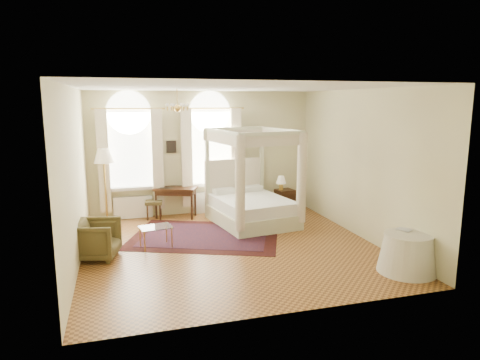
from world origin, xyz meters
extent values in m
plane|color=#AA6E31|center=(0.00, 0.00, 0.00)|extent=(6.00, 6.00, 0.00)
plane|color=beige|center=(0.00, 3.00, 1.65)|extent=(6.00, 0.00, 6.00)
plane|color=beige|center=(0.00, -3.00, 1.65)|extent=(6.00, 0.00, 6.00)
plane|color=beige|center=(-3.00, 0.00, 1.65)|extent=(0.00, 6.00, 6.00)
plane|color=beige|center=(3.00, 0.00, 1.65)|extent=(0.00, 6.00, 6.00)
plane|color=white|center=(0.00, 0.00, 3.30)|extent=(6.00, 6.00, 0.00)
cube|color=white|center=(-1.90, 2.97, 1.80)|extent=(1.10, 0.04, 1.90)
cylinder|color=white|center=(-1.90, 2.97, 2.75)|extent=(1.10, 0.04, 1.10)
cube|color=white|center=(-1.90, 2.88, 0.81)|extent=(1.32, 0.24, 0.08)
cube|color=beige|center=(-2.57, 2.80, 1.55)|extent=(0.28, 0.14, 2.60)
cube|color=beige|center=(-1.23, 2.80, 1.55)|extent=(0.28, 0.14, 2.60)
cube|color=white|center=(-1.90, 2.90, 0.30)|extent=(1.00, 0.12, 0.58)
cube|color=white|center=(0.20, 2.97, 1.80)|extent=(1.10, 0.04, 1.90)
cylinder|color=white|center=(0.20, 2.97, 2.75)|extent=(1.10, 0.04, 1.10)
cube|color=white|center=(0.20, 2.88, 0.81)|extent=(1.32, 0.24, 0.08)
cube|color=beige|center=(-0.47, 2.80, 1.55)|extent=(0.28, 0.14, 2.60)
cube|color=beige|center=(0.87, 2.80, 1.55)|extent=(0.28, 0.14, 2.60)
cube|color=white|center=(0.20, 2.90, 0.30)|extent=(1.00, 0.12, 0.58)
cylinder|color=#B28B3B|center=(-0.90, 1.20, 3.10)|extent=(0.02, 0.02, 0.40)
sphere|color=#B28B3B|center=(-0.90, 1.20, 2.88)|extent=(0.16, 0.16, 0.16)
sphere|color=beige|center=(-0.68, 1.20, 2.95)|extent=(0.07, 0.07, 0.07)
sphere|color=beige|center=(-0.79, 1.39, 2.95)|extent=(0.07, 0.07, 0.07)
sphere|color=beige|center=(-1.01, 1.39, 2.95)|extent=(0.07, 0.07, 0.07)
sphere|color=beige|center=(-1.12, 1.20, 2.95)|extent=(0.07, 0.07, 0.07)
sphere|color=beige|center=(-1.01, 1.01, 2.95)|extent=(0.07, 0.07, 0.07)
sphere|color=beige|center=(-0.79, 1.01, 2.95)|extent=(0.07, 0.07, 0.07)
cube|color=black|center=(-0.85, 2.97, 1.85)|extent=(0.26, 0.03, 0.32)
cube|color=black|center=(1.45, 2.97, 1.95)|extent=(0.22, 0.03, 0.26)
cube|color=beige|center=(0.96, 1.59, 0.18)|extent=(2.04, 2.37, 0.36)
cube|color=white|center=(0.96, 1.59, 0.51)|extent=(1.92, 2.26, 0.28)
cube|color=beige|center=(0.79, 2.60, 0.91)|extent=(1.71, 0.36, 1.21)
cube|color=beige|center=(0.01, 2.45, 1.16)|extent=(0.10, 0.10, 2.32)
cube|color=beige|center=(1.58, 2.71, 1.16)|extent=(0.10, 0.10, 2.32)
cube|color=beige|center=(0.33, 0.47, 1.16)|extent=(0.10, 0.10, 2.32)
cube|color=beige|center=(1.91, 0.73, 1.16)|extent=(0.10, 0.10, 2.32)
cube|color=beige|center=(0.79, 2.58, 2.32)|extent=(1.71, 0.36, 0.08)
cube|color=beige|center=(1.12, 0.60, 2.32)|extent=(1.71, 0.36, 0.08)
cube|color=beige|center=(0.17, 1.46, 2.32)|extent=(0.42, 2.11, 0.08)
cube|color=beige|center=(1.74, 1.72, 2.32)|extent=(0.42, 2.11, 0.08)
cube|color=beige|center=(0.79, 2.58, 2.18)|extent=(1.76, 0.33, 0.28)
cube|color=beige|center=(1.12, 0.60, 2.18)|extent=(1.76, 0.33, 0.28)
cube|color=beige|center=(0.17, 1.46, 2.18)|extent=(0.39, 2.16, 0.28)
cube|color=beige|center=(1.74, 1.72, 2.18)|extent=(0.39, 2.16, 0.28)
cylinder|color=beige|center=(0.33, 0.47, 1.26)|extent=(0.22, 0.22, 2.12)
cylinder|color=beige|center=(1.91, 0.73, 1.26)|extent=(0.22, 0.22, 2.12)
cube|color=#391F0F|center=(2.14, 2.34, 0.33)|extent=(0.52, 0.49, 0.65)
cylinder|color=#B28B3B|center=(2.03, 2.35, 0.74)|extent=(0.11, 0.11, 0.19)
cone|color=beige|center=(2.03, 2.35, 0.93)|extent=(0.26, 0.26, 0.21)
cube|color=#391F0F|center=(-0.80, 2.70, 0.77)|extent=(1.21, 0.92, 0.06)
cube|color=#391F0F|center=(-0.80, 2.70, 0.68)|extent=(1.07, 0.78, 0.11)
cylinder|color=#391F0F|center=(-1.16, 3.08, 0.38)|extent=(0.05, 0.05, 0.75)
cylinder|color=#391F0F|center=(-0.28, 2.72, 0.38)|extent=(0.05, 0.05, 0.75)
cylinder|color=#391F0F|center=(-1.32, 2.68, 0.38)|extent=(0.05, 0.05, 0.75)
cylinder|color=#391F0F|center=(-0.44, 2.32, 0.38)|extent=(0.05, 0.05, 0.75)
imported|color=black|center=(-1.05, 2.65, 0.82)|extent=(0.36, 0.29, 0.03)
cube|color=#423B1C|center=(-1.37, 2.70, 0.45)|extent=(0.49, 0.49, 0.09)
cylinder|color=#391F0F|center=(-1.56, 2.56, 0.20)|extent=(0.04, 0.04, 0.41)
cylinder|color=#391F0F|center=(-1.24, 2.52, 0.20)|extent=(0.04, 0.04, 0.41)
cylinder|color=#391F0F|center=(-1.51, 2.88, 0.20)|extent=(0.04, 0.04, 0.41)
cylinder|color=#391F0F|center=(-1.19, 2.84, 0.20)|extent=(0.04, 0.04, 0.41)
imported|color=#4B4120|center=(-2.70, 0.09, 0.38)|extent=(1.01, 0.99, 0.76)
cube|color=white|center=(-1.53, 0.42, 0.44)|extent=(0.74, 0.58, 0.02)
cylinder|color=#B28B3B|center=(-1.77, 0.18, 0.22)|extent=(0.03, 0.03, 0.44)
cylinder|color=#B28B3B|center=(-1.21, 0.29, 0.22)|extent=(0.03, 0.03, 0.44)
cylinder|color=#B28B3B|center=(-1.85, 0.55, 0.22)|extent=(0.03, 0.03, 0.44)
cylinder|color=#B28B3B|center=(-1.28, 0.66, 0.22)|extent=(0.03, 0.03, 0.44)
cylinder|color=#B28B3B|center=(-2.56, 2.70, 0.02)|extent=(0.33, 0.33, 0.03)
cylinder|color=#B28B3B|center=(-2.56, 2.70, 0.83)|extent=(0.04, 0.04, 1.65)
cone|color=beige|center=(-2.56, 2.70, 1.71)|extent=(0.48, 0.48, 0.35)
cube|color=#3F110F|center=(-0.39, 0.88, 0.00)|extent=(3.91, 3.40, 0.01)
cube|color=black|center=(-0.39, 0.88, 0.01)|extent=(3.25, 2.74, 0.01)
cone|color=beige|center=(2.70, -2.15, 0.34)|extent=(1.04, 1.04, 0.67)
cylinder|color=beige|center=(2.70, -2.15, 0.69)|extent=(0.85, 0.85, 0.04)
imported|color=black|center=(2.68, -1.98, 0.72)|extent=(0.28, 0.31, 0.02)
camera|label=1|loc=(-2.20, -8.34, 3.03)|focal=32.00mm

